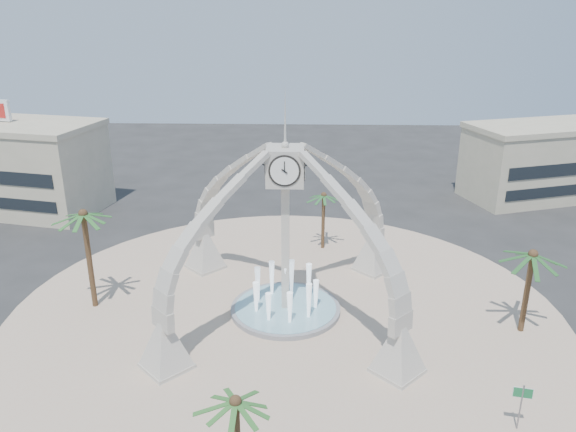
{
  "coord_description": "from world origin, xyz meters",
  "views": [
    {
      "loc": [
        1.37,
        -36.0,
        20.94
      ],
      "look_at": [
        0.12,
        2.0,
        6.74
      ],
      "focal_mm": 35.0,
      "sensor_mm": 36.0,
      "label": 1
    }
  ],
  "objects_px": {
    "clock_tower": "(285,229)",
    "palm_west": "(83,215)",
    "palm_south": "(235,403)",
    "street_sign": "(522,398)",
    "palm_east": "(533,255)",
    "palm_north": "(324,196)",
    "fountain": "(285,308)"
  },
  "relations": [
    {
      "from": "clock_tower",
      "to": "palm_east",
      "type": "height_order",
      "value": "clock_tower"
    },
    {
      "from": "palm_west",
      "to": "palm_south",
      "type": "xyz_separation_m",
      "value": [
        12.69,
        -16.81,
        -2.13
      ]
    },
    {
      "from": "palm_east",
      "to": "palm_west",
      "type": "bearing_deg",
      "value": 175.48
    },
    {
      "from": "clock_tower",
      "to": "fountain",
      "type": "distance_m",
      "value": 6.2
    },
    {
      "from": "palm_north",
      "to": "palm_south",
      "type": "distance_m",
      "value": 28.47
    },
    {
      "from": "palm_east",
      "to": "clock_tower",
      "type": "bearing_deg",
      "value": 172.76
    },
    {
      "from": "palm_south",
      "to": "street_sign",
      "type": "relative_size",
      "value": 2.09
    },
    {
      "from": "fountain",
      "to": "street_sign",
      "type": "distance_m",
      "value": 17.4
    },
    {
      "from": "street_sign",
      "to": "palm_west",
      "type": "bearing_deg",
      "value": 166.67
    },
    {
      "from": "palm_south",
      "to": "clock_tower",
      "type": "bearing_deg",
      "value": 84.74
    },
    {
      "from": "fountain",
      "to": "palm_west",
      "type": "height_order",
      "value": "palm_west"
    },
    {
      "from": "clock_tower",
      "to": "fountain",
      "type": "xyz_separation_m",
      "value": [
        0.0,
        0.0,
        -6.2
      ]
    },
    {
      "from": "palm_west",
      "to": "palm_north",
      "type": "xyz_separation_m",
      "value": [
        17.2,
        11.3,
        -2.12
      ]
    },
    {
      "from": "fountain",
      "to": "palm_east",
      "type": "relative_size",
      "value": 1.22
    },
    {
      "from": "palm_west",
      "to": "palm_south",
      "type": "height_order",
      "value": "palm_west"
    },
    {
      "from": "clock_tower",
      "to": "palm_east",
      "type": "relative_size",
      "value": 2.74
    },
    {
      "from": "fountain",
      "to": "palm_north",
      "type": "bearing_deg",
      "value": 75.55
    },
    {
      "from": "clock_tower",
      "to": "palm_south",
      "type": "relative_size",
      "value": 3.08
    },
    {
      "from": "fountain",
      "to": "street_sign",
      "type": "height_order",
      "value": "fountain"
    },
    {
      "from": "palm_south",
      "to": "street_sign",
      "type": "xyz_separation_m",
      "value": [
        14.18,
        4.66,
        -3.1
      ]
    },
    {
      "from": "palm_east",
      "to": "street_sign",
      "type": "relative_size",
      "value": 2.36
    },
    {
      "from": "palm_north",
      "to": "palm_south",
      "type": "height_order",
      "value": "palm_south"
    },
    {
      "from": "clock_tower",
      "to": "palm_west",
      "type": "distance_m",
      "value": 14.23
    },
    {
      "from": "clock_tower",
      "to": "palm_west",
      "type": "xyz_separation_m",
      "value": [
        -14.21,
        0.34,
        0.73
      ]
    },
    {
      "from": "clock_tower",
      "to": "palm_east",
      "type": "distance_m",
      "value": 16.43
    },
    {
      "from": "clock_tower",
      "to": "palm_east",
      "type": "xyz_separation_m",
      "value": [
        16.28,
        -2.07,
        -0.78
      ]
    },
    {
      "from": "palm_west",
      "to": "fountain",
      "type": "bearing_deg",
      "value": -1.37
    },
    {
      "from": "clock_tower",
      "to": "palm_west",
      "type": "bearing_deg",
      "value": 178.63
    },
    {
      "from": "palm_west",
      "to": "street_sign",
      "type": "xyz_separation_m",
      "value": [
        26.87,
        -12.14,
        -5.23
      ]
    },
    {
      "from": "palm_south",
      "to": "street_sign",
      "type": "height_order",
      "value": "palm_south"
    },
    {
      "from": "palm_west",
      "to": "street_sign",
      "type": "distance_m",
      "value": 29.95
    },
    {
      "from": "clock_tower",
      "to": "fountain",
      "type": "height_order",
      "value": "clock_tower"
    }
  ]
}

